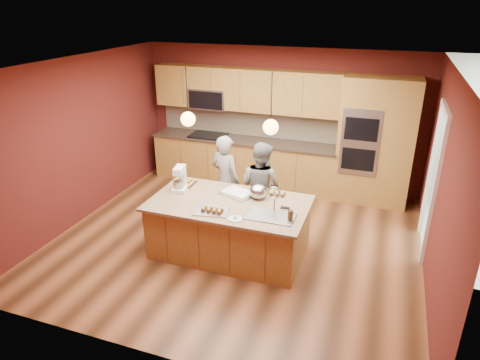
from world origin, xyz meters
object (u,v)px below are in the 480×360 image
at_px(person_right, 261,186).
at_px(mixing_bowl, 258,191).
at_px(island, 230,227).
at_px(stand_mixer, 180,180).
at_px(person_left, 226,180).

bearing_deg(person_right, mixing_bowl, 124.60).
distance_m(island, stand_mixer, 1.04).
distance_m(person_left, stand_mixer, 0.91).
xyz_separation_m(stand_mixer, mixing_bowl, (1.19, 0.13, -0.06)).
height_order(island, stand_mixer, stand_mixer).
xyz_separation_m(island, person_left, (-0.41, 0.89, 0.33)).
bearing_deg(person_left, mixing_bowl, 160.19).
relative_size(person_right, mixing_bowl, 5.55).
relative_size(island, stand_mixer, 5.94).
bearing_deg(stand_mixer, mixing_bowl, -3.71).
xyz_separation_m(person_left, mixing_bowl, (0.75, -0.62, 0.18)).
relative_size(person_left, person_right, 1.03).
bearing_deg(person_right, person_left, 21.28).
bearing_deg(island, person_left, 114.85).
distance_m(person_left, mixing_bowl, 0.99).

